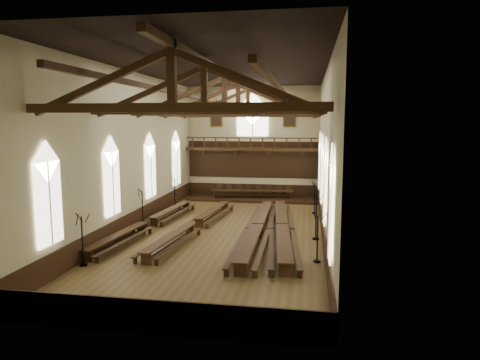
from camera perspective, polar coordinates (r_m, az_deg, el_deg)
The scene contains 21 objects.
ground at distance 26.84m, azimuth -1.99°, elevation -7.06°, with size 26.00×26.00×0.00m, color brown.
room_walls at distance 25.95m, azimuth -2.06°, elevation 6.87°, with size 26.00×26.00×26.00m.
wainscot_band at distance 26.70m, azimuth -2.00°, elevation -5.81°, with size 12.00×26.00×1.20m.
side_windows at distance 26.13m, azimuth -2.03°, elevation 0.89°, with size 11.85×19.80×4.50m.
end_window at distance 38.68m, azimuth 1.67°, elevation 8.32°, with size 2.80×0.12×3.80m.
minstrels_gallery at distance 38.56m, azimuth 1.60°, elevation 3.39°, with size 11.80×1.24×3.70m.
portraits at distance 38.68m, azimuth 1.67°, elevation 8.14°, with size 7.75×0.09×1.45m.
roof_trusses at distance 25.97m, azimuth -2.08°, elevation 10.74°, with size 11.70×25.70×2.80m.
refectory_row_a at distance 28.06m, azimuth -12.13°, elevation -5.54°, with size 1.96×13.76×0.67m.
refectory_row_b at distance 27.25m, azimuth -6.03°, elevation -5.79°, with size 2.00×13.90×0.68m.
refectory_row_c at distance 25.98m, azimuth 2.34°, elevation -6.28°, with size 1.64×14.62×0.77m.
refectory_row_d at distance 26.13m, azimuth 5.56°, elevation -6.22°, with size 2.17×14.74×0.77m.
dais at distance 37.78m, azimuth 1.66°, elevation -2.53°, with size 11.40×2.91×0.19m, color black.
high_table at distance 37.67m, azimuth 1.66°, elevation -1.53°, with size 7.27×1.57×0.68m.
high_chairs at distance 38.37m, azimuth 1.80°, elevation -1.37°, with size 6.76×0.47×1.04m.
candelabrum_left_near at distance 22.04m, azimuth -20.22°, elevation -8.76°, with size 0.78×0.74×2.58m.
candelabrum_left_mid at distance 28.62m, azimuth -12.84°, elevation -4.69°, with size 0.72×0.79×2.59m.
candelabrum_left_far at distance 34.89m, azimuth -8.68°, elevation -2.35°, with size 0.68×0.79×2.56m.
candelabrum_right_near at distance 21.60m, azimuth 10.26°, elevation -8.79°, with size 0.67×0.77×2.52m.
candelabrum_right_mid at distance 25.57m, azimuth 10.10°, elevation -5.95°, with size 0.83×0.84×2.82m.
candelabrum_right_far at distance 32.63m, azimuth 9.89°, elevation -3.13°, with size 0.70×0.76×2.49m.
Camera 1 is at (5.02, -25.45, 6.90)m, focal length 32.00 mm.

